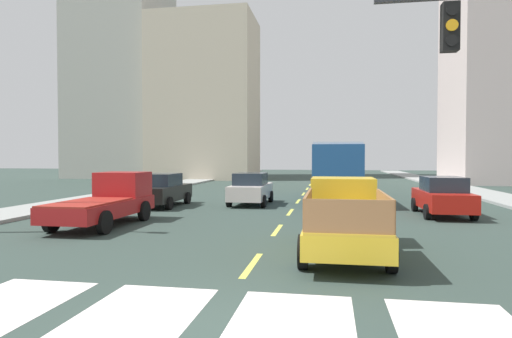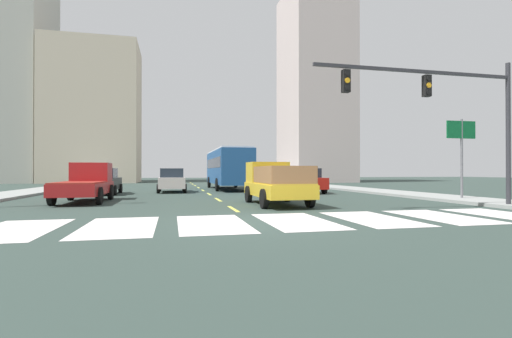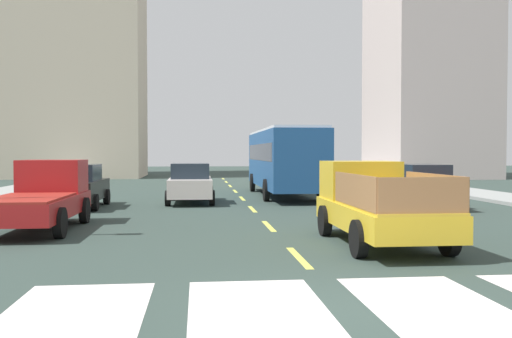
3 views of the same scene
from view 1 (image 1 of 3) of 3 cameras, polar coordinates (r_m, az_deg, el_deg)
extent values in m
plane|color=#303F39|center=(6.87, -6.94, -20.52)|extent=(160.00, 160.00, 0.00)
cube|color=#949894|center=(27.95, -20.21, -3.64)|extent=(2.99, 110.00, 0.15)
cube|color=silver|center=(7.31, -17.02, -19.15)|extent=(1.94, 3.94, 0.01)
cube|color=silver|center=(6.65, 4.32, -21.27)|extent=(1.94, 3.94, 0.01)
cube|color=#D5D450|center=(10.58, -0.54, -12.52)|extent=(0.16, 2.40, 0.01)
cube|color=#D5D450|center=(15.43, 2.82, -8.03)|extent=(0.16, 2.40, 0.01)
cube|color=#D5D450|center=(20.34, 4.54, -5.69)|extent=(0.16, 2.40, 0.01)
cube|color=#D5D450|center=(25.30, 5.58, -4.26)|extent=(0.16, 2.40, 0.01)
cube|color=#D5D450|center=(30.26, 6.28, -3.29)|extent=(0.16, 2.40, 0.01)
cube|color=#D5D450|center=(35.24, 6.78, -2.60)|extent=(0.16, 2.40, 0.01)
cube|color=#D5D450|center=(40.22, 7.15, -2.08)|extent=(0.16, 2.40, 0.01)
cube|color=#D5D450|center=(45.21, 7.44, -1.67)|extent=(0.16, 2.40, 0.01)
cube|color=gold|center=(11.65, 11.57, -7.84)|extent=(1.96, 5.20, 0.56)
cube|color=gold|center=(13.24, 11.36, -3.30)|extent=(1.84, 1.60, 1.00)
cube|color=#19232D|center=(13.67, 11.32, -2.39)|extent=(1.72, 0.08, 0.56)
cube|color=gold|center=(10.66, 11.74, -7.04)|extent=(1.84, 3.30, 0.06)
cylinder|color=black|center=(13.24, 7.07, -7.91)|extent=(0.22, 0.80, 0.80)
cylinder|color=black|center=(13.30, 15.62, -7.91)|extent=(0.22, 0.80, 0.80)
cylinder|color=black|center=(10.18, 6.22, -10.80)|extent=(0.22, 0.80, 0.80)
cylinder|color=black|center=(10.25, 17.42, -10.78)|extent=(0.22, 0.80, 0.80)
cube|color=olive|center=(10.62, 6.87, -4.98)|extent=(0.06, 3.17, 0.70)
cube|color=olive|center=(10.68, 16.61, -5.00)|extent=(0.06, 3.17, 0.70)
cube|color=olive|center=(9.04, 12.10, -6.16)|extent=(1.80, 0.06, 0.70)
cube|color=maroon|center=(17.16, -19.70, -4.86)|extent=(1.96, 5.20, 0.56)
cube|color=maroon|center=(18.58, -17.14, -1.94)|extent=(1.84, 1.60, 1.00)
cube|color=#19232D|center=(18.96, -16.54, -1.32)|extent=(1.72, 0.08, 0.56)
cube|color=maroon|center=(16.31, -21.36, -4.12)|extent=(1.84, 3.30, 0.06)
cylinder|color=black|center=(19.02, -19.95, -5.09)|extent=(0.22, 0.80, 0.80)
cylinder|color=black|center=(18.13, -14.54, -5.37)|extent=(0.22, 0.80, 0.80)
cylinder|color=black|center=(16.40, -25.39, -6.21)|extent=(0.22, 0.80, 0.80)
cylinder|color=black|center=(15.37, -19.37, -6.66)|extent=(0.22, 0.80, 0.80)
cube|color=#1E4D87|center=(26.49, 10.57, -0.01)|extent=(2.50, 10.80, 2.70)
cube|color=#19232D|center=(26.48, 10.58, 0.75)|extent=(2.52, 9.94, 0.80)
cube|color=silver|center=(26.49, 10.59, 3.04)|extent=(2.40, 10.37, 0.12)
cylinder|color=black|center=(29.91, 8.08, -2.40)|extent=(0.22, 1.00, 1.00)
cylinder|color=black|center=(29.94, 12.87, -2.42)|extent=(0.22, 1.00, 1.00)
cylinder|color=black|center=(23.62, 7.62, -3.47)|extent=(0.22, 1.00, 1.00)
cylinder|color=black|center=(23.66, 13.69, -3.49)|extent=(0.22, 1.00, 1.00)
cube|color=black|center=(23.11, -12.25, -3.10)|extent=(1.80, 4.40, 0.76)
cube|color=#1E2833|center=(22.93, -12.40, -1.39)|extent=(1.58, 2.11, 0.64)
cylinder|color=black|center=(24.75, -13.00, -3.68)|extent=(0.22, 0.64, 0.64)
cylinder|color=black|center=(24.11, -9.04, -3.80)|extent=(0.22, 0.64, 0.64)
cylinder|color=black|center=(22.27, -15.72, -4.29)|extent=(0.22, 0.64, 0.64)
cylinder|color=black|center=(21.56, -11.39, -4.45)|extent=(0.22, 0.64, 0.64)
cube|color=silver|center=(23.51, -0.66, -2.99)|extent=(1.80, 4.40, 0.76)
cube|color=#1E2833|center=(23.32, -0.73, -1.30)|extent=(1.58, 2.11, 0.64)
cylinder|color=black|center=(25.05, -2.12, -3.58)|extent=(0.22, 0.64, 0.64)
cylinder|color=black|center=(24.74, 1.97, -3.64)|extent=(0.22, 0.64, 0.64)
cylinder|color=black|center=(22.40, -3.57, -4.20)|extent=(0.22, 0.64, 0.64)
cylinder|color=black|center=(22.06, 1.00, -4.29)|extent=(0.22, 0.64, 0.64)
cube|color=#B51911|center=(20.71, 23.35, -3.75)|extent=(1.80, 4.40, 0.76)
cube|color=#1E2833|center=(20.51, 23.47, -1.84)|extent=(1.58, 2.11, 0.64)
cylinder|color=black|center=(21.89, 20.20, -4.43)|extent=(0.22, 0.64, 0.64)
cylinder|color=black|center=(22.29, 24.77, -4.37)|extent=(0.22, 0.64, 0.64)
cylinder|color=black|center=(19.23, 21.67, -5.27)|extent=(0.22, 0.64, 0.64)
cylinder|color=black|center=(19.68, 26.83, -5.18)|extent=(0.22, 0.64, 0.64)
cube|color=black|center=(8.62, 24.23, 16.68)|extent=(0.28, 0.24, 0.84)
cylinder|color=black|center=(8.57, 24.48, 18.58)|extent=(0.20, 0.04, 0.20)
cylinder|color=orange|center=(8.50, 24.46, 16.90)|extent=(0.20, 0.04, 0.20)
cylinder|color=black|center=(8.44, 24.43, 15.20)|extent=(0.20, 0.04, 0.20)
cube|color=beige|center=(50.47, 29.30, 14.41)|extent=(8.75, 10.52, 27.88)
cube|color=beige|center=(52.10, -6.77, 9.18)|extent=(11.87, 8.58, 18.91)
camera|label=2|loc=(6.28, -126.78, -11.00)|focal=25.92mm
camera|label=3|loc=(4.19, -99.50, -5.61)|focal=39.40mm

